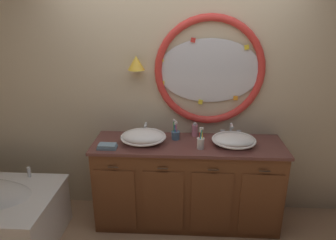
{
  "coord_description": "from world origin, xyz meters",
  "views": [
    {
      "loc": [
        0.07,
        -2.54,
        2.17
      ],
      "look_at": [
        -0.08,
        0.25,
        1.16
      ],
      "focal_mm": 32.89,
      "sensor_mm": 36.0,
      "label": 1
    }
  ],
  "objects_px": {
    "toothbrush_holder_left": "(176,134)",
    "folded_hand_towel": "(107,146)",
    "soap_dispenser": "(195,130)",
    "sink_basin_right": "(234,140)",
    "toothbrush_holder_right": "(201,142)",
    "sink_basin_left": "(143,137)"
  },
  "relations": [
    {
      "from": "soap_dispenser",
      "to": "folded_hand_towel",
      "type": "distance_m",
      "value": 0.92
    },
    {
      "from": "sink_basin_right",
      "to": "toothbrush_holder_left",
      "type": "relative_size",
      "value": 2.0
    },
    {
      "from": "sink_basin_right",
      "to": "folded_hand_towel",
      "type": "bearing_deg",
      "value": -173.42
    },
    {
      "from": "toothbrush_holder_right",
      "to": "folded_hand_towel",
      "type": "xyz_separation_m",
      "value": [
        -0.89,
        -0.05,
        -0.04
      ]
    },
    {
      "from": "sink_basin_left",
      "to": "toothbrush_holder_right",
      "type": "height_order",
      "value": "toothbrush_holder_right"
    },
    {
      "from": "toothbrush_holder_left",
      "to": "folded_hand_towel",
      "type": "bearing_deg",
      "value": -158.1
    },
    {
      "from": "toothbrush_holder_left",
      "to": "soap_dispenser",
      "type": "relative_size",
      "value": 1.41
    },
    {
      "from": "sink_basin_left",
      "to": "sink_basin_right",
      "type": "height_order",
      "value": "sink_basin_left"
    },
    {
      "from": "sink_basin_left",
      "to": "folded_hand_towel",
      "type": "distance_m",
      "value": 0.36
    },
    {
      "from": "toothbrush_holder_right",
      "to": "soap_dispenser",
      "type": "height_order",
      "value": "toothbrush_holder_right"
    },
    {
      "from": "sink_basin_left",
      "to": "toothbrush_holder_right",
      "type": "xyz_separation_m",
      "value": [
        0.56,
        -0.1,
        -0.01
      ]
    },
    {
      "from": "toothbrush_holder_right",
      "to": "sink_basin_left",
      "type": "bearing_deg",
      "value": 170.38
    },
    {
      "from": "folded_hand_towel",
      "to": "sink_basin_left",
      "type": "bearing_deg",
      "value": 23.07
    },
    {
      "from": "toothbrush_holder_left",
      "to": "soap_dispenser",
      "type": "distance_m",
      "value": 0.22
    },
    {
      "from": "soap_dispenser",
      "to": "toothbrush_holder_right",
      "type": "bearing_deg",
      "value": -81.32
    },
    {
      "from": "toothbrush_holder_left",
      "to": "soap_dispenser",
      "type": "xyz_separation_m",
      "value": [
        0.2,
        0.1,
        0.01
      ]
    },
    {
      "from": "toothbrush_holder_left",
      "to": "folded_hand_towel",
      "type": "distance_m",
      "value": 0.7
    },
    {
      "from": "sink_basin_right",
      "to": "soap_dispenser",
      "type": "bearing_deg",
      "value": 149.89
    },
    {
      "from": "sink_basin_right",
      "to": "toothbrush_holder_right",
      "type": "distance_m",
      "value": 0.34
    },
    {
      "from": "sink_basin_right",
      "to": "toothbrush_holder_right",
      "type": "bearing_deg",
      "value": -163.8
    },
    {
      "from": "sink_basin_right",
      "to": "toothbrush_holder_right",
      "type": "xyz_separation_m",
      "value": [
        -0.33,
        -0.1,
        0.01
      ]
    },
    {
      "from": "sink_basin_right",
      "to": "soap_dispenser",
      "type": "xyz_separation_m",
      "value": [
        -0.38,
        0.22,
        0.01
      ]
    }
  ]
}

